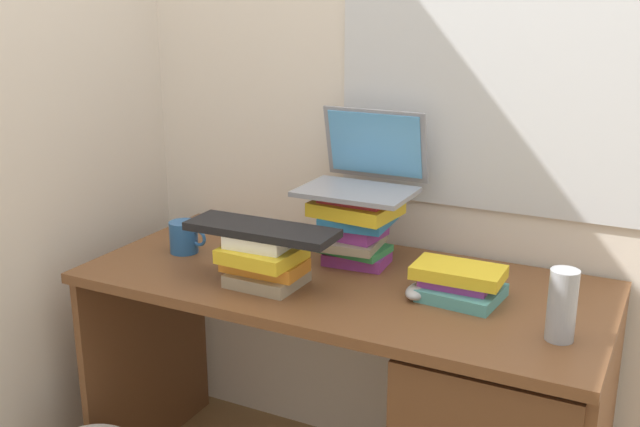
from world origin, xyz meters
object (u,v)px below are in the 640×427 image
(desk, at_px, (462,423))
(computer_mouse, at_px, (418,291))
(book_stack_tall, at_px, (356,225))
(book_stack_side, at_px, (460,282))
(keyboard, at_px, (262,230))
(laptop, at_px, (364,171))
(book_stack_keyboard_riser, at_px, (264,260))
(water_bottle, at_px, (562,305))
(mug, at_px, (184,237))

(desk, height_order, computer_mouse, computer_mouse)
(book_stack_tall, distance_m, computer_mouse, 0.32)
(book_stack_side, distance_m, keyboard, 0.54)
(book_stack_tall, bearing_deg, computer_mouse, -32.91)
(book_stack_side, relative_size, laptop, 0.72)
(desk, distance_m, book_stack_keyboard_riser, 0.69)
(keyboard, bearing_deg, desk, 10.80)
(laptop, bearing_deg, book_stack_keyboard_riser, -115.00)
(book_stack_tall, xyz_separation_m, water_bottle, (0.63, -0.25, -0.03))
(laptop, xyz_separation_m, keyboard, (-0.16, -0.33, -0.11))
(mug, bearing_deg, laptop, 22.80)
(book_stack_tall, relative_size, water_bottle, 1.45)
(laptop, height_order, mug, laptop)
(laptop, height_order, computer_mouse, laptop)
(keyboard, distance_m, water_bottle, 0.79)
(desk, relative_size, mug, 11.66)
(book_stack_keyboard_riser, height_order, water_bottle, water_bottle)
(laptop, distance_m, keyboard, 0.38)
(mug, relative_size, water_bottle, 0.73)
(book_stack_side, xyz_separation_m, computer_mouse, (-0.10, -0.05, -0.02))
(book_stack_tall, bearing_deg, book_stack_keyboard_riser, -119.64)
(laptop, xyz_separation_m, water_bottle, (0.63, -0.31, -0.18))
(desk, bearing_deg, water_bottle, -22.12)
(book_stack_side, xyz_separation_m, keyboard, (-0.51, -0.15, 0.11))
(book_stack_tall, relative_size, mug, 1.99)
(keyboard, bearing_deg, book_stack_keyboard_riser, -1.53)
(keyboard, distance_m, computer_mouse, 0.45)
(keyboard, bearing_deg, computer_mouse, 13.10)
(computer_mouse, relative_size, mug, 0.83)
(book_stack_keyboard_riser, relative_size, computer_mouse, 2.14)
(mug, bearing_deg, book_stack_tall, 16.97)
(book_stack_keyboard_riser, height_order, book_stack_side, book_stack_keyboard_riser)
(book_stack_keyboard_riser, xyz_separation_m, book_stack_side, (0.51, 0.15, -0.03))
(computer_mouse, bearing_deg, laptop, 138.90)
(book_stack_side, height_order, laptop, laptop)
(desk, height_order, keyboard, keyboard)
(book_stack_tall, bearing_deg, water_bottle, -21.78)
(computer_mouse, distance_m, water_bottle, 0.39)
(laptop, distance_m, mug, 0.59)
(laptop, relative_size, water_bottle, 1.89)
(book_stack_side, distance_m, computer_mouse, 0.11)
(computer_mouse, bearing_deg, water_bottle, -12.99)
(book_stack_side, distance_m, laptop, 0.45)
(laptop, height_order, water_bottle, laptop)
(book_stack_side, bearing_deg, mug, -177.67)
(desk, relative_size, laptop, 4.51)
(laptop, bearing_deg, book_stack_tall, -89.58)
(desk, bearing_deg, mug, 179.95)
(book_stack_side, distance_m, mug, 0.86)
(book_stack_side, xyz_separation_m, mug, (-0.86, -0.03, 0.01))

